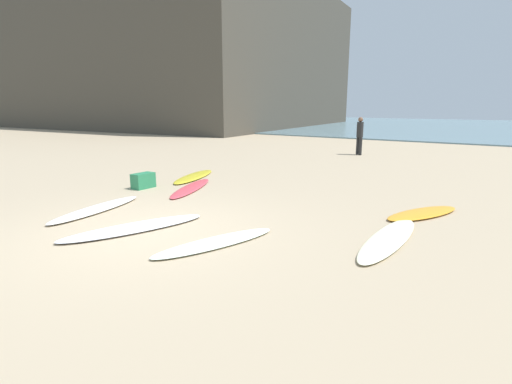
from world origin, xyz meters
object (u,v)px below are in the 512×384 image
at_px(surfboard_4, 389,238).
at_px(surfboard_3, 135,227).
at_px(beach_cooler, 143,181).
at_px(surfboard_2, 97,209).
at_px(surfboard_0, 191,188).
at_px(surfboard_6, 194,176).
at_px(beachgoer_near, 360,134).
at_px(surfboard_1, 216,242).
at_px(surfboard_5, 423,213).

bearing_deg(surfboard_4, surfboard_3, 26.75).
relative_size(surfboard_3, beach_cooler, 4.42).
bearing_deg(surfboard_2, surfboard_0, 75.37).
height_order(surfboard_6, beachgoer_near, beachgoer_near).
height_order(surfboard_2, beach_cooler, beach_cooler).
height_order(beachgoer_near, beach_cooler, beachgoer_near).
relative_size(surfboard_1, surfboard_6, 0.89).
height_order(surfboard_3, surfboard_6, surfboard_3).
relative_size(surfboard_2, surfboard_4, 0.94).
distance_m(surfboard_3, surfboard_5, 5.48).
xyz_separation_m(surfboard_0, surfboard_4, (5.35, -1.08, 0.00)).
bearing_deg(beachgoer_near, surfboard_0, -59.36).
xyz_separation_m(surfboard_6, beachgoer_near, (2.16, 8.08, 0.86)).
bearing_deg(surfboard_4, surfboard_0, -11.51).
distance_m(surfboard_4, surfboard_5, 1.88).
xyz_separation_m(surfboard_1, surfboard_4, (2.18, 1.69, 0.00)).
height_order(surfboard_3, surfboard_4, surfboard_3).
xyz_separation_m(surfboard_5, surfboard_6, (-6.52, 0.42, 0.00)).
relative_size(surfboard_0, surfboard_1, 1.15).
bearing_deg(surfboard_0, beach_cooler, -174.22).
distance_m(surfboard_1, surfboard_5, 4.25).
bearing_deg(surfboard_0, surfboard_5, -15.06).
distance_m(surfboard_5, surfboard_6, 6.54).
bearing_deg(surfboard_5, surfboard_3, -110.97).
relative_size(surfboard_6, beachgoer_near, 1.50).
bearing_deg(surfboard_1, surfboard_6, -25.97).
bearing_deg(beach_cooler, surfboard_5, 12.12).
relative_size(surfboard_1, beach_cooler, 3.76).
height_order(surfboard_0, surfboard_6, surfboard_6).
relative_size(surfboard_2, surfboard_3, 0.94).
bearing_deg(surfboard_2, surfboard_4, 3.94).
distance_m(surfboard_2, beach_cooler, 2.26).
bearing_deg(surfboard_3, surfboard_0, -44.35).
distance_m(surfboard_4, beachgoer_near, 11.24).
height_order(surfboard_1, beach_cooler, beach_cooler).
bearing_deg(beach_cooler, surfboard_1, -26.75).
height_order(surfboard_1, surfboard_3, surfboard_3).
height_order(surfboard_2, surfboard_6, surfboard_2).
distance_m(surfboard_2, surfboard_6, 3.97).
bearing_deg(surfboard_2, beachgoer_near, 72.03).
relative_size(surfboard_4, surfboard_5, 1.33).
xyz_separation_m(surfboard_3, beach_cooler, (-2.64, 2.39, 0.16)).
bearing_deg(surfboard_0, surfboard_2, -115.92).
xyz_separation_m(surfboard_1, surfboard_2, (-3.29, 0.13, 0.01)).
bearing_deg(surfboard_1, surfboard_4, -124.65).
bearing_deg(surfboard_6, beach_cooler, 68.52).
bearing_deg(surfboard_3, beachgoer_near, -69.43).
height_order(surfboard_0, surfboard_5, surfboard_5).
height_order(surfboard_0, surfboard_2, surfboard_2).
relative_size(surfboard_3, beachgoer_near, 1.57).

